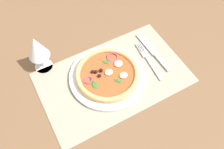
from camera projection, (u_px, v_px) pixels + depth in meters
The scene contains 7 objects.
ground_plane at pixel (113, 80), 86.83cm from camera, with size 190.00×140.00×2.40cm, color brown.
placemat at pixel (113, 77), 85.66cm from camera, with size 50.97×31.18×0.40cm, color gray.
plate at pixel (107, 76), 85.02cm from camera, with size 26.46×26.46×1.09cm, color white.
pizza at pixel (107, 74), 83.68cm from camera, with size 22.06×22.06×2.65cm.
fork at pixel (148, 59), 89.60cm from camera, with size 3.18×18.06×0.44cm.
knife at pixel (152, 51), 91.51cm from camera, with size 2.21×20.03×0.62cm.
wine_glass at pixel (37, 48), 80.07cm from camera, with size 7.20×7.20×14.90cm.
Camera 1 is at (-22.69, -40.22, 72.35)cm, focal length 39.25 mm.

